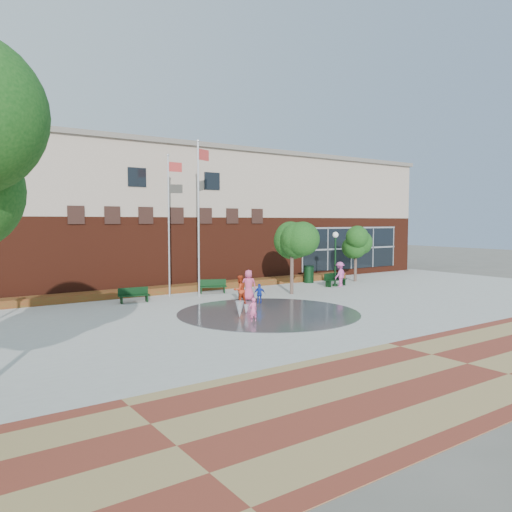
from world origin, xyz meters
TOP-DOWN VIEW (x-y plane):
  - ground at (0.00, 0.00)m, footprint 120.00×120.00m
  - plaza_concrete at (0.00, 4.00)m, footprint 46.00×18.00m
  - paver_band at (0.00, -7.00)m, footprint 46.00×6.00m
  - splash_pad at (0.00, 3.00)m, footprint 8.40×8.40m
  - library_building at (0.00, 17.48)m, footprint 44.40×10.40m
  - flower_bed at (0.00, 11.60)m, footprint 26.00×1.20m
  - flagpole_left at (-1.55, 10.19)m, footprint 0.94×0.15m
  - flagpole_right at (-0.26, 9.14)m, footprint 1.00×0.50m
  - lamp_right at (9.24, 8.22)m, footprint 0.38×0.38m
  - bench_left at (-4.00, 9.36)m, footprint 1.62×0.62m
  - bench_mid at (1.04, 9.95)m, footprint 1.69×1.07m
  - bench_right at (9.25, 8.20)m, footprint 1.78×0.67m
  - trash_can at (9.03, 10.58)m, footprint 0.73×0.73m
  - tree_mid at (4.71, 7.11)m, footprint 2.89×2.89m
  - tree_small_right at (12.23, 9.29)m, footprint 2.22×2.22m
  - water_jet_a at (-1.84, 2.60)m, footprint 0.39×0.39m
  - water_jet_b at (-1.24, 2.99)m, footprint 0.22×0.22m
  - child_splash at (-1.70, 1.77)m, footprint 0.38×0.25m
  - adult_red at (0.24, 5.81)m, footprint 0.78×0.63m
  - adult_pink at (1.34, 6.61)m, footprint 0.96×0.86m
  - child_blue at (1.16, 5.35)m, footprint 0.66×0.50m
  - person_bench at (9.39, 7.92)m, footprint 1.17×0.86m

SIDE VIEW (x-z plane):
  - ground at x=0.00m, z-range 0.00..0.00m
  - flower_bed at x=0.00m, z-range -0.20..0.20m
  - water_jet_a at x=-1.84m, z-range -0.38..0.38m
  - water_jet_b at x=-1.24m, z-range -0.25..0.25m
  - plaza_concrete at x=0.00m, z-range 0.00..0.01m
  - paver_band at x=0.00m, z-range 0.00..0.01m
  - splash_pad at x=0.00m, z-range 0.00..0.01m
  - bench_left at x=-4.00m, z-range -0.14..0.66m
  - bench_mid at x=1.04m, z-range -0.15..0.68m
  - bench_right at x=9.25m, z-range -0.15..0.72m
  - child_splash at x=-1.70m, z-range 0.00..1.04m
  - child_blue at x=1.16m, z-range 0.00..1.05m
  - trash_can at x=9.03m, z-range 0.01..1.21m
  - adult_red at x=0.24m, z-range 0.00..1.50m
  - person_bench at x=9.39m, z-range 0.00..1.62m
  - adult_pink at x=1.34m, z-range 0.00..1.65m
  - lamp_right at x=9.24m, z-range 0.43..3.99m
  - tree_small_right at x=12.23m, z-range 0.87..4.67m
  - tree_mid at x=4.71m, z-range 1.11..5.99m
  - flagpole_left at x=-1.55m, z-range 0.45..8.41m
  - library_building at x=0.00m, z-range 0.04..9.24m
  - flagpole_right at x=-0.26m, z-range 0.51..9.25m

